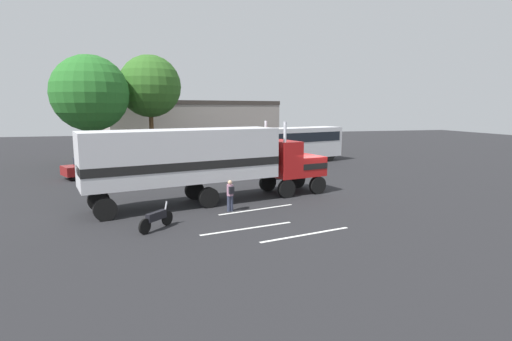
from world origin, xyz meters
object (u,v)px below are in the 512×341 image
object	(u,v)px
parked_bus	(291,142)
motorcycle	(156,219)
parked_car	(93,167)
semi_truck	(202,158)
tree_left	(150,86)
tree_center	(90,93)
person_bystander	(230,194)

from	to	relation	value
parked_bus	motorcycle	size ratio (longest dim) A/B	6.92
parked_car	semi_truck	bearing A→B (deg)	-56.61
parked_car	tree_left	world-z (taller)	tree_left
parked_bus	tree_center	distance (m)	18.89
person_bystander	parked_car	xyz separation A→B (m)	(-8.15, 12.81, -0.09)
parked_bus	tree_left	xyz separation A→B (m)	(-12.91, 5.83, 5.35)
semi_truck	motorcycle	distance (m)	5.50
parked_car	parked_bus	bearing A→B (deg)	12.03
semi_truck	tree_left	xyz separation A→B (m)	(-2.50, 20.21, 4.89)
parked_car	tree_center	world-z (taller)	tree_center
person_bystander	motorcycle	distance (m)	4.38
motorcycle	tree_left	world-z (taller)	tree_left
semi_truck	parked_car	world-z (taller)	semi_truck
motorcycle	tree_center	size ratio (longest dim) A/B	0.16
semi_truck	tree_center	xyz separation A→B (m)	(-7.74, 17.08, 4.05)
parked_bus	tree_left	size ratio (longest dim) A/B	1.07
semi_truck	motorcycle	bearing A→B (deg)	-120.99
motorcycle	tree_left	xyz separation A→B (m)	(0.13, 24.60, 6.93)
parked_bus	parked_car	xyz separation A→B (m)	(-17.44, -3.72, -1.26)
semi_truck	parked_bus	xyz separation A→B (m)	(10.41, 14.38, -0.46)
parked_car	motorcycle	bearing A→B (deg)	-73.70
semi_truck	tree_center	distance (m)	19.19
tree_left	tree_center	world-z (taller)	tree_left
parked_bus	tree_center	size ratio (longest dim) A/B	1.13
motorcycle	tree_left	distance (m)	25.56
person_bystander	parked_car	bearing A→B (deg)	122.45
parked_bus	parked_car	distance (m)	17.87
person_bystander	parked_bus	world-z (taller)	parked_bus
semi_truck	parked_car	size ratio (longest dim) A/B	3.02
tree_left	semi_truck	bearing A→B (deg)	-82.94
semi_truck	person_bystander	bearing A→B (deg)	-62.52
motorcycle	parked_car	bearing A→B (deg)	106.30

